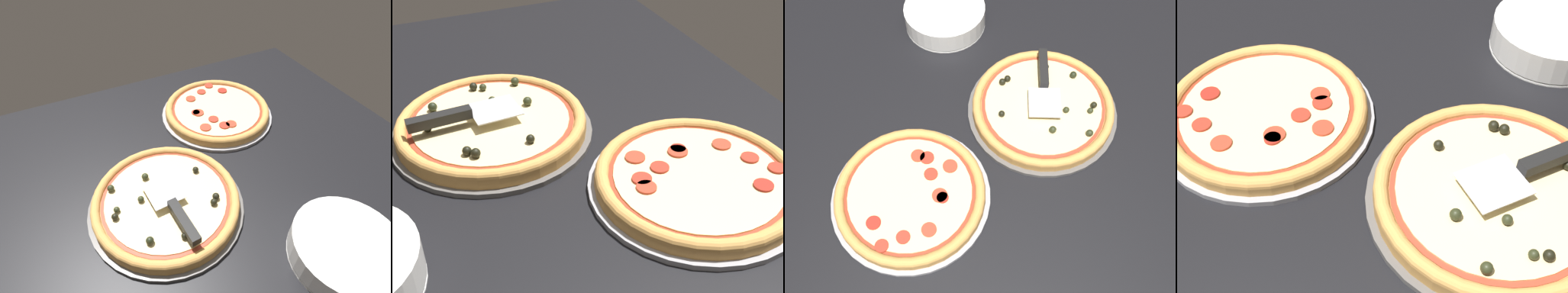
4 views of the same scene
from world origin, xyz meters
The scene contains 6 objects.
ground_plane centered at (0.00, 0.00, -1.80)cm, with size 143.59×108.17×3.60cm, color black.
pizza_pan_front centered at (-7.75, -5.91, 0.50)cm, with size 38.64×38.64×1.00cm, color #565451.
pizza_front centered at (-7.77, -5.92, 2.67)cm, with size 36.32×36.32×4.30cm.
pizza_pan_back centered at (22.07, 21.41, 0.50)cm, with size 37.03×37.03×1.00cm, color #939399.
pizza_back centered at (22.05, 21.42, 2.37)cm, with size 34.81×34.81×2.85cm.
serving_spatula centered at (-7.44, -12.87, 6.08)cm, with size 8.59×21.12×2.00cm.
Camera 2 is at (80.35, -23.80, 59.06)cm, focal length 50.00 mm.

